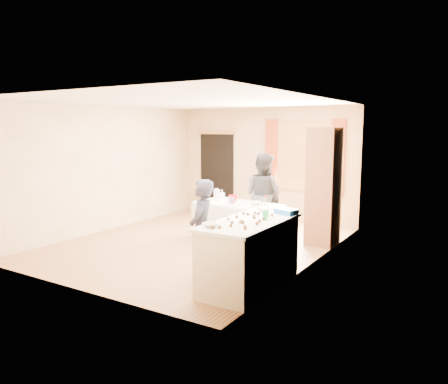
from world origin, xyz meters
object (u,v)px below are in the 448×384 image
Objects in this scene: counter at (249,254)px; party_table at (239,219)px; cabinet at (324,187)px; woman at (263,195)px; chair at (265,220)px; girl at (202,230)px.

counter is 2.29m from party_table.
woman is (-1.18, -0.11, -0.24)m from cabinet.
party_table is 1.77× the size of chair.
woman is at bearing -55.09° from chair.
counter is at bearing -49.69° from party_table.
party_table is at bearing -78.35° from chair.
girl is (0.55, -2.01, 0.27)m from party_table.
chair is 0.69× the size of girl.
counter is at bearing 123.96° from woman.
chair is at bearing 171.96° from girl.
counter is 0.76m from girl.
girl reaches higher than chair.
girl is (-0.81, -2.74, -0.36)m from cabinet.
cabinet is 1.48m from chair.
party_table is 1.05× the size of woman.
cabinet reaches higher than party_table.
cabinet is 1.50× the size of girl.
party_table is at bearing 85.07° from woman.
woman reaches higher than party_table.
girl is 0.86× the size of woman.
woman reaches higher than girl.
chair is 0.60m from woman.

